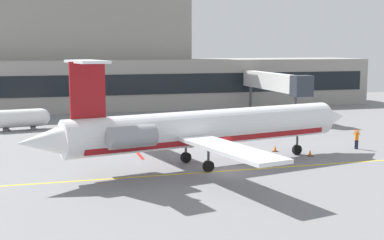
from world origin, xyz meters
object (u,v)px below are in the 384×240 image
Objects in this scene: regional_jet at (204,128)px; fuel_tank at (19,118)px; pushback_tractor at (86,121)px; marshaller at (357,139)px; baggage_tug at (261,119)px.

regional_jet is 28.65m from fuel_tank.
regional_jet is 8.28× the size of pushback_tractor.
marshaller is (16.36, 3.04, -2.15)m from regional_jet.
pushback_tractor is 0.51× the size of fuel_tank.
baggage_tug is 16.69m from marshaller.
fuel_tank is at bearing 170.76° from baggage_tug.
pushback_tractor reaches higher than baggage_tug.
marshaller is at bearing 10.54° from regional_jet.
pushback_tractor is 31.72m from marshaller.
fuel_tank is 38.06m from marshaller.
pushback_tractor is (-21.01, 4.40, 0.04)m from baggage_tug.
marshaller is (2.90, -16.44, 0.19)m from baggage_tug.
fuel_tank is at bearing 177.89° from pushback_tractor.
baggage_tug is 21.47m from pushback_tractor.
fuel_tank is at bearing 122.34° from regional_jet.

